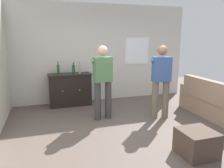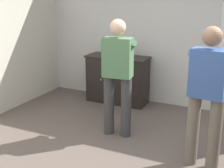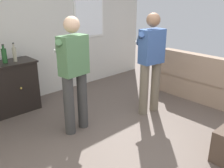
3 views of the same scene
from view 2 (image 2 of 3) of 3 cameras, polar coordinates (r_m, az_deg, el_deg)
wall_back_with_window at (r=5.66m, az=12.66°, el=9.82°), size 5.20×0.15×2.80m
sideboard_cabinet at (r=5.85m, az=1.02°, el=0.87°), size 1.16×0.49×0.89m
bottle_wine_green at (r=5.67m, az=2.06°, el=6.22°), size 0.08×0.08×0.31m
bottle_liquor_amber at (r=5.87m, az=-1.41°, el=6.71°), size 0.07×0.07×0.34m
bottle_spirits_clear at (r=5.58m, az=3.40°, el=6.04°), size 0.07×0.07×0.31m
person_standing_left at (r=4.37m, az=1.08°, el=2.09°), size 0.55×0.50×1.68m
person_standing_right at (r=3.69m, az=17.05°, el=-1.41°), size 0.55×0.50×1.68m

